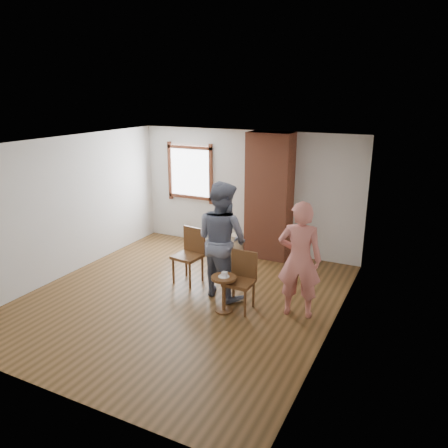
{
  "coord_description": "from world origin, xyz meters",
  "views": [
    {
      "loc": [
        3.62,
        -5.72,
        3.38
      ],
      "look_at": [
        0.4,
        0.8,
        1.15
      ],
      "focal_mm": 35.0,
      "sensor_mm": 36.0,
      "label": 1
    }
  ],
  "objects_px": {
    "stoneware_crock": "(237,244)",
    "dining_chair_left": "(190,252)",
    "side_table": "(224,288)",
    "man": "(222,240)",
    "person_pink": "(300,260)",
    "dining_chair_right": "(241,277)"
  },
  "relations": [
    {
      "from": "stoneware_crock",
      "to": "person_pink",
      "type": "distance_m",
      "value": 2.88
    },
    {
      "from": "stoneware_crock",
      "to": "man",
      "type": "relative_size",
      "value": 0.22
    },
    {
      "from": "dining_chair_right",
      "to": "person_pink",
      "type": "distance_m",
      "value": 0.98
    },
    {
      "from": "stoneware_crock",
      "to": "man",
      "type": "distance_m",
      "value": 2.12
    },
    {
      "from": "side_table",
      "to": "man",
      "type": "xyz_separation_m",
      "value": [
        -0.31,
        0.55,
        0.59
      ]
    },
    {
      "from": "side_table",
      "to": "person_pink",
      "type": "distance_m",
      "value": 1.26
    },
    {
      "from": "stoneware_crock",
      "to": "dining_chair_right",
      "type": "bearing_deg",
      "value": -64.0
    },
    {
      "from": "stoneware_crock",
      "to": "dining_chair_left",
      "type": "relative_size",
      "value": 0.43
    },
    {
      "from": "stoneware_crock",
      "to": "man",
      "type": "xyz_separation_m",
      "value": [
        0.57,
        -1.88,
        0.78
      ]
    },
    {
      "from": "dining_chair_left",
      "to": "dining_chair_right",
      "type": "height_order",
      "value": "dining_chair_left"
    },
    {
      "from": "stoneware_crock",
      "to": "dining_chair_left",
      "type": "xyz_separation_m",
      "value": [
        -0.19,
        -1.64,
        0.35
      ]
    },
    {
      "from": "stoneware_crock",
      "to": "dining_chair_right",
      "type": "distance_m",
      "value": 2.46
    },
    {
      "from": "dining_chair_right",
      "to": "side_table",
      "type": "xyz_separation_m",
      "value": [
        -0.19,
        -0.25,
        -0.12
      ]
    },
    {
      "from": "side_table",
      "to": "dining_chair_right",
      "type": "bearing_deg",
      "value": 52.53
    },
    {
      "from": "stoneware_crock",
      "to": "dining_chair_right",
      "type": "xyz_separation_m",
      "value": [
        1.07,
        -2.19,
        0.31
      ]
    },
    {
      "from": "dining_chair_right",
      "to": "man",
      "type": "relative_size",
      "value": 0.47
    },
    {
      "from": "dining_chair_left",
      "to": "dining_chair_right",
      "type": "bearing_deg",
      "value": -16.31
    },
    {
      "from": "dining_chair_left",
      "to": "side_table",
      "type": "bearing_deg",
      "value": -29.29
    },
    {
      "from": "stoneware_crock",
      "to": "person_pink",
      "type": "height_order",
      "value": "person_pink"
    },
    {
      "from": "dining_chair_right",
      "to": "person_pink",
      "type": "bearing_deg",
      "value": 11.27
    },
    {
      "from": "dining_chair_left",
      "to": "man",
      "type": "relative_size",
      "value": 0.5
    },
    {
      "from": "dining_chair_right",
      "to": "dining_chair_left",
      "type": "bearing_deg",
      "value": 155.66
    }
  ]
}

